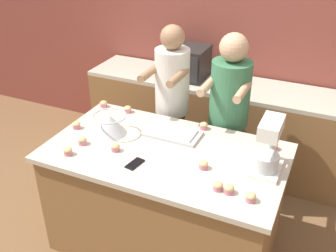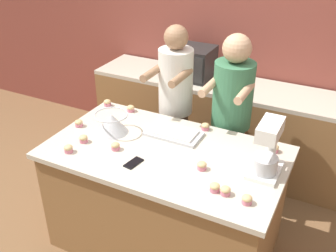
# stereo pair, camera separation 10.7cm
# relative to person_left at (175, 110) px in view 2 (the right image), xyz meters

# --- Properties ---
(ground_plane) EXTENTS (16.00, 16.00, 0.00)m
(ground_plane) POSITION_rel_person_left_xyz_m (0.25, -0.69, -0.87)
(ground_plane) COLOR brown
(back_wall) EXTENTS (10.00, 0.06, 2.70)m
(back_wall) POSITION_rel_person_left_xyz_m (0.25, 1.01, 0.48)
(back_wall) COLOR brown
(back_wall) RESTS_ON ground_plane
(island_counter) EXTENTS (1.75, 0.99, 0.91)m
(island_counter) POSITION_rel_person_left_xyz_m (0.25, -0.69, -0.42)
(island_counter) COLOR olive
(island_counter) RESTS_ON ground_plane
(back_counter) EXTENTS (2.80, 0.60, 0.93)m
(back_counter) POSITION_rel_person_left_xyz_m (0.25, 0.66, -0.41)
(back_counter) COLOR olive
(back_counter) RESTS_ON ground_plane
(person_left) EXTENTS (0.32, 0.49, 1.64)m
(person_left) POSITION_rel_person_left_xyz_m (0.00, 0.00, 0.00)
(person_left) COLOR brown
(person_left) RESTS_ON ground_plane
(person_right) EXTENTS (0.34, 0.51, 1.63)m
(person_right) POSITION_rel_person_left_xyz_m (0.52, 0.00, -0.01)
(person_right) COLOR #232328
(person_right) RESTS_ON ground_plane
(stand_mixer) EXTENTS (0.20, 0.30, 0.38)m
(stand_mixer) POSITION_rel_person_left_xyz_m (0.97, -0.63, 0.20)
(stand_mixer) COLOR white
(stand_mixer) RESTS_ON island_counter
(mixing_bowl) EXTENTS (0.27, 0.27, 0.16)m
(mixing_bowl) POSITION_rel_person_left_xyz_m (-0.24, -0.64, 0.12)
(mixing_bowl) COLOR #BCBCC1
(mixing_bowl) RESTS_ON island_counter
(baking_tray) EXTENTS (0.43, 0.23, 0.04)m
(baking_tray) POSITION_rel_person_left_xyz_m (0.21, -0.46, 0.05)
(baking_tray) COLOR #BCBCC1
(baking_tray) RESTS_ON island_counter
(microwave_oven) EXTENTS (0.46, 0.37, 0.32)m
(microwave_oven) POSITION_rel_person_left_xyz_m (-0.15, 0.65, 0.21)
(microwave_oven) COLOR black
(microwave_oven) RESTS_ON back_counter
(cell_phone) EXTENTS (0.09, 0.15, 0.01)m
(cell_phone) POSITION_rel_person_left_xyz_m (0.14, -0.94, 0.04)
(cell_phone) COLOR black
(cell_phone) RESTS_ON island_counter
(cupcake_0) EXTENTS (0.06, 0.06, 0.06)m
(cupcake_0) POSITION_rel_person_left_xyz_m (0.82, -0.97, 0.06)
(cupcake_0) COLOR #D17084
(cupcake_0) RESTS_ON island_counter
(cupcake_1) EXTENTS (0.06, 0.06, 0.06)m
(cupcake_1) POSITION_rel_person_left_xyz_m (0.40, -0.27, 0.06)
(cupcake_1) COLOR #D17084
(cupcake_1) RESTS_ON island_counter
(cupcake_2) EXTENTS (0.06, 0.06, 0.06)m
(cupcake_2) POSITION_rel_person_left_xyz_m (0.58, -0.78, 0.06)
(cupcake_2) COLOR #D17084
(cupcake_2) RESTS_ON island_counter
(cupcake_3) EXTENTS (0.06, 0.06, 0.06)m
(cupcake_3) POSITION_rel_person_left_xyz_m (-0.35, -0.86, 0.06)
(cupcake_3) COLOR #D17084
(cupcake_3) RESTS_ON island_counter
(cupcake_4) EXTENTS (0.06, 0.06, 0.06)m
(cupcake_4) POSITION_rel_person_left_xyz_m (0.97, -0.35, 0.06)
(cupcake_4) COLOR #D17084
(cupcake_4) RESTS_ON island_counter
(cupcake_5) EXTENTS (0.06, 0.06, 0.06)m
(cupcake_5) POSITION_rel_person_left_xyz_m (0.96, -0.99, 0.06)
(cupcake_5) COLOR #D17084
(cupcake_5) RESTS_ON island_counter
(cupcake_6) EXTENTS (0.06, 0.06, 0.06)m
(cupcake_6) POSITION_rel_person_left_xyz_m (-0.54, -0.68, 0.06)
(cupcake_6) COLOR #D17084
(cupcake_6) RESTS_ON island_counter
(cupcake_7) EXTENTS (0.06, 0.06, 0.06)m
(cupcake_7) POSITION_rel_person_left_xyz_m (0.74, -0.97, 0.06)
(cupcake_7) COLOR #D17084
(cupcake_7) RESTS_ON island_counter
(cupcake_8) EXTENTS (0.06, 0.06, 0.06)m
(cupcake_8) POSITION_rel_person_left_xyz_m (-0.36, -1.03, 0.06)
(cupcake_8) COLOR #D17084
(cupcake_8) RESTS_ON island_counter
(cupcake_9) EXTENTS (0.06, 0.06, 0.06)m
(cupcake_9) POSITION_rel_person_left_xyz_m (-0.55, -0.26, 0.06)
(cupcake_9) COLOR #D17084
(cupcake_9) RESTS_ON island_counter
(cupcake_10) EXTENTS (0.06, 0.06, 0.06)m
(cupcake_10) POSITION_rel_person_left_xyz_m (-0.30, -0.27, 0.06)
(cupcake_10) COLOR #D17084
(cupcake_10) RESTS_ON island_counter
(cupcake_11) EXTENTS (0.06, 0.06, 0.06)m
(cupcake_11) POSITION_rel_person_left_xyz_m (-0.08, -0.84, 0.06)
(cupcake_11) COLOR #D17084
(cupcake_11) RESTS_ON island_counter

